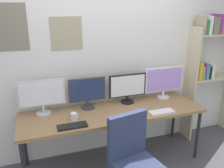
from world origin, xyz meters
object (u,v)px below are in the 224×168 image
at_px(monitor_center_left, 87,92).
at_px(monitor_center_right, 128,87).
at_px(monitor_far_left, 42,95).
at_px(keyboard_left, 72,126).
at_px(bookshelf, 211,62).
at_px(monitor_far_right, 164,81).
at_px(keyboard_right, 162,112).
at_px(computer_mouse, 140,111).
at_px(desk, 113,115).
at_px(coffee_mug, 74,116).

bearing_deg(monitor_center_left, monitor_center_right, 0.00).
relative_size(monitor_far_left, keyboard_left, 1.70).
xyz_separation_m(bookshelf, monitor_far_left, (-2.47, -0.02, -0.21)).
bearing_deg(monitor_far_left, monitor_center_left, -0.01).
bearing_deg(monitor_far_right, keyboard_right, -122.12).
height_order(monitor_center_left, computer_mouse, monitor_center_left).
relative_size(desk, bookshelf, 1.22).
bearing_deg(keyboard_right, computer_mouse, 159.83).
bearing_deg(monitor_far_left, monitor_center_right, -0.00).
relative_size(bookshelf, computer_mouse, 19.79).
xyz_separation_m(monitor_center_right, computer_mouse, (0.02, -0.35, -0.21)).
bearing_deg(monitor_center_left, keyboard_right, -27.79).
bearing_deg(monitor_center_right, monitor_far_right, 0.01).
xyz_separation_m(bookshelf, monitor_far_right, (-0.80, -0.02, -0.20)).
distance_m(keyboard_left, computer_mouse, 0.87).
xyz_separation_m(monitor_far_left, coffee_mug, (0.33, -0.29, -0.20)).
relative_size(monitor_far_left, monitor_center_left, 1.18).
bearing_deg(monitor_center_left, monitor_far_left, 179.99).
bearing_deg(desk, coffee_mug, -171.75).
height_order(keyboard_right, coffee_mug, coffee_mug).
bearing_deg(desk, bookshelf, 8.01).
distance_m(monitor_center_left, monitor_center_right, 0.56).
relative_size(monitor_center_right, monitor_far_right, 0.88).
bearing_deg(bookshelf, keyboard_left, -168.16).
relative_size(bookshelf, coffee_mug, 17.92).
bearing_deg(bookshelf, keyboard_right, -156.81).
relative_size(monitor_far_left, monitor_far_right, 0.94).
bearing_deg(keyboard_right, monitor_center_right, 122.41).
bearing_deg(coffee_mug, monitor_far_right, 11.99).
bearing_deg(desk, keyboard_right, -22.33).
height_order(bookshelf, coffee_mug, bookshelf).
xyz_separation_m(keyboard_right, computer_mouse, (-0.26, 0.09, 0.01)).
distance_m(monitor_center_right, coffee_mug, 0.86).
distance_m(monitor_far_left, monitor_far_right, 1.68).
relative_size(computer_mouse, coffee_mug, 0.91).
bearing_deg(desk, monitor_center_right, 37.25).
height_order(bookshelf, monitor_far_right, bookshelf).
bearing_deg(computer_mouse, desk, 155.90).
bearing_deg(monitor_center_right, monitor_far_left, 180.00).
distance_m(monitor_center_left, monitor_far_right, 1.12).
bearing_deg(computer_mouse, monitor_far_right, 33.07).
height_order(keyboard_left, keyboard_right, same).
xyz_separation_m(bookshelf, coffee_mug, (-2.14, -0.30, -0.41)).
bearing_deg(monitor_far_right, computer_mouse, -146.93).
bearing_deg(monitor_far_right, monitor_center_left, -180.00).
relative_size(desk, monitor_center_left, 4.86).
relative_size(monitor_center_left, monitor_center_right, 0.91).
bearing_deg(computer_mouse, keyboard_left, -173.76).
bearing_deg(keyboard_left, desk, 22.33).
xyz_separation_m(monitor_far_left, computer_mouse, (1.14, -0.35, -0.23)).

